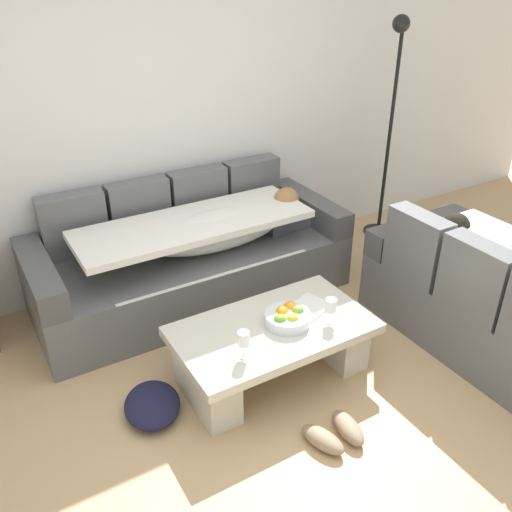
{
  "coord_description": "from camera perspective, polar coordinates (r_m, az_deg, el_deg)",
  "views": [
    {
      "loc": [
        -1.33,
        -1.69,
        2.31
      ],
      "look_at": [
        0.3,
        1.06,
        0.55
      ],
      "focal_mm": 37.81,
      "sensor_mm": 36.0,
      "label": 1
    }
  ],
  "objects": [
    {
      "name": "wine_glass_near_left",
      "position": [
        2.97,
        -1.34,
        -8.85
      ],
      "size": [
        0.07,
        0.07,
        0.17
      ],
      "color": "silver",
      "rests_on": "coffee_table"
    },
    {
      "name": "floor_lamp",
      "position": [
        4.92,
        14.07,
        13.91
      ],
      "size": [
        0.33,
        0.31,
        1.95
      ],
      "color": "black",
      "rests_on": "ground_plane"
    },
    {
      "name": "couch_along_wall",
      "position": [
        4.12,
        -6.44,
        -0.14
      ],
      "size": [
        2.33,
        0.92,
        0.88
      ],
      "color": "#575A5A",
      "rests_on": "ground_plane"
    },
    {
      "name": "couch_near_window",
      "position": [
        3.89,
        24.62,
        -4.68
      ],
      "size": [
        0.92,
        1.79,
        0.88
      ],
      "rotation": [
        0.0,
        0.0,
        1.57
      ],
      "color": "#575A5A",
      "rests_on": "ground_plane"
    },
    {
      "name": "ground_plane",
      "position": [
        3.16,
        5.4,
        -18.39
      ],
      "size": [
        14.0,
        14.0,
        0.0
      ],
      "primitive_type": "plane",
      "color": "tan"
    },
    {
      "name": "wine_glass_near_right",
      "position": [
        3.27,
        7.93,
        -5.31
      ],
      "size": [
        0.07,
        0.07,
        0.17
      ],
      "color": "silver",
      "rests_on": "coffee_table"
    },
    {
      "name": "open_magazine",
      "position": [
        3.43,
        5.52,
        -5.5
      ],
      "size": [
        0.33,
        0.29,
        0.01
      ],
      "primitive_type": "cube",
      "rotation": [
        0.0,
        0.0,
        0.35
      ],
      "color": "white",
      "rests_on": "coffee_table"
    },
    {
      "name": "back_wall",
      "position": [
        4.18,
        -11.62,
        14.93
      ],
      "size": [
        9.0,
        0.1,
        2.7
      ],
      "primitive_type": "cube",
      "color": "silver",
      "rests_on": "ground_plane"
    },
    {
      "name": "pair_of_shoes",
      "position": [
        3.13,
        8.41,
        -18.08
      ],
      "size": [
        0.34,
        0.29,
        0.09
      ],
      "color": "#8C7259",
      "rests_on": "ground_plane"
    },
    {
      "name": "fruit_bowl",
      "position": [
        3.28,
        3.37,
        -6.46
      ],
      "size": [
        0.28,
        0.28,
        0.1
      ],
      "color": "silver",
      "rests_on": "coffee_table"
    },
    {
      "name": "crumpled_garment",
      "position": [
        3.28,
        -10.92,
        -15.2
      ],
      "size": [
        0.41,
        0.47,
        0.12
      ],
      "primitive_type": "ellipsoid",
      "rotation": [
        0.0,
        0.0,
        1.31
      ],
      "color": "#191933",
      "rests_on": "ground_plane"
    },
    {
      "name": "coffee_table",
      "position": [
        3.36,
        1.75,
        -9.32
      ],
      "size": [
        1.2,
        0.68,
        0.38
      ],
      "color": "beige",
      "rests_on": "ground_plane"
    }
  ]
}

